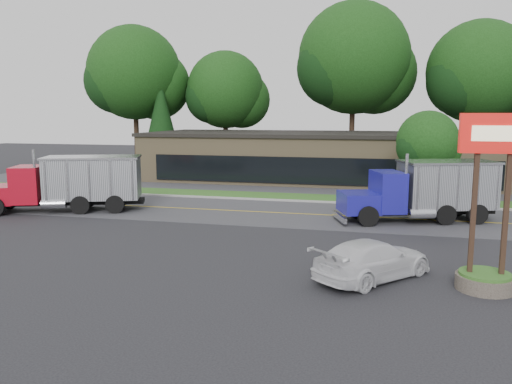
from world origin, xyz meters
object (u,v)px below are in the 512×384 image
dump_truck_red (71,182)px  rally_car (373,259)px  bilo_sign (488,232)px  dump_truck_blue (426,189)px

dump_truck_red → rally_car: dump_truck_red is taller
rally_car → bilo_sign: bearing=-144.5°
bilo_sign → dump_truck_blue: size_ratio=0.67×
bilo_sign → dump_truck_blue: bearing=95.2°
dump_truck_blue → rally_car: (-2.70, -10.94, -1.09)m
dump_truck_red → dump_truck_blue: size_ratio=1.11×
dump_truck_red → bilo_sign: bearing=136.5°
bilo_sign → rally_car: bearing=175.7°
bilo_sign → rally_car: size_ratio=1.21×
bilo_sign → dump_truck_red: size_ratio=0.60×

